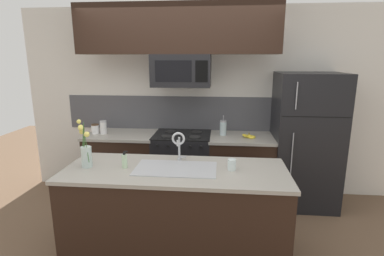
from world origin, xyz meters
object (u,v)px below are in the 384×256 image
object	(u,v)px
microwave	(182,71)
storage_jar_medium	(103,127)
drinking_glass	(232,165)
stove_range	(182,167)
refrigerator	(305,141)
french_press	(223,128)
sink_faucet	(179,142)
banana_bunch	(249,136)
dish_soap_bottle	(125,161)
flower_vase	(86,153)
storage_jar_tall	(95,129)

from	to	relation	value
microwave	storage_jar_medium	size ratio (longest dim) A/B	4.11
drinking_glass	microwave	bearing A→B (deg)	117.25
stove_range	drinking_glass	size ratio (longest dim) A/B	8.93
refrigerator	drinking_glass	world-z (taller)	refrigerator
french_press	sink_faucet	xyz separation A→B (m)	(-0.44, -1.10, 0.10)
drinking_glass	banana_bunch	bearing A→B (deg)	77.44
dish_soap_bottle	flower_vase	distance (m)	0.37
banana_bunch	drinking_glass	size ratio (longest dim) A/B	1.82
banana_bunch	drinking_glass	world-z (taller)	drinking_glass
storage_jar_tall	flower_vase	xyz separation A→B (m)	(0.45, -1.25, 0.07)
refrigerator	dish_soap_bottle	world-z (taller)	refrigerator
storage_jar_medium	sink_faucet	xyz separation A→B (m)	(1.18, -1.01, 0.11)
dish_soap_bottle	microwave	bearing A→B (deg)	72.82
storage_jar_medium	dish_soap_bottle	world-z (taller)	storage_jar_medium
microwave	refrigerator	xyz separation A→B (m)	(1.61, 0.04, -0.89)
stove_range	flower_vase	distance (m)	1.59
microwave	dish_soap_bottle	distance (m)	1.52
storage_jar_tall	dish_soap_bottle	bearing A→B (deg)	-56.70
banana_bunch	flower_vase	xyz separation A→B (m)	(-1.63, -1.22, 0.11)
dish_soap_bottle	stove_range	bearing A→B (deg)	73.09
banana_bunch	flower_vase	distance (m)	2.04
storage_jar_tall	refrigerator	bearing A→B (deg)	0.97
stove_range	storage_jar_tall	bearing A→B (deg)	-178.68
french_press	flower_vase	distance (m)	1.86
dish_soap_bottle	french_press	bearing A→B (deg)	54.94
storage_jar_medium	stove_range	bearing A→B (deg)	1.74
microwave	flower_vase	size ratio (longest dim) A/B	1.63
sink_faucet	flower_vase	size ratio (longest dim) A/B	0.67
microwave	banana_bunch	distance (m)	1.21
flower_vase	storage_jar_medium	bearing A→B (deg)	104.68
refrigerator	storage_jar_medium	xyz separation A→B (m)	(-2.69, -0.05, 0.13)
refrigerator	storage_jar_medium	bearing A→B (deg)	-178.88
storage_jar_medium	sink_faucet	world-z (taller)	sink_faucet
dish_soap_bottle	flower_vase	size ratio (longest dim) A/B	0.36
stove_range	flower_vase	bearing A→B (deg)	-120.46
storage_jar_medium	banana_bunch	world-z (taller)	storage_jar_medium
french_press	sink_faucet	bearing A→B (deg)	-112.00
drinking_glass	flower_vase	bearing A→B (deg)	-177.85
stove_range	refrigerator	bearing A→B (deg)	0.71
microwave	banana_bunch	bearing A→B (deg)	-2.54
sink_faucet	refrigerator	bearing A→B (deg)	35.09
refrigerator	storage_jar_tall	xyz separation A→B (m)	(-2.81, -0.05, 0.10)
microwave	stove_range	bearing A→B (deg)	90.16
microwave	flower_vase	world-z (taller)	microwave
refrigerator	storage_jar_medium	size ratio (longest dim) A/B	9.62
banana_bunch	french_press	world-z (taller)	french_press
storage_jar_tall	sink_faucet	world-z (taller)	sink_faucet
french_press	drinking_glass	bearing A→B (deg)	-86.64
sink_faucet	banana_bunch	bearing A→B (deg)	51.51
refrigerator	sink_faucet	size ratio (longest dim) A/B	5.70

